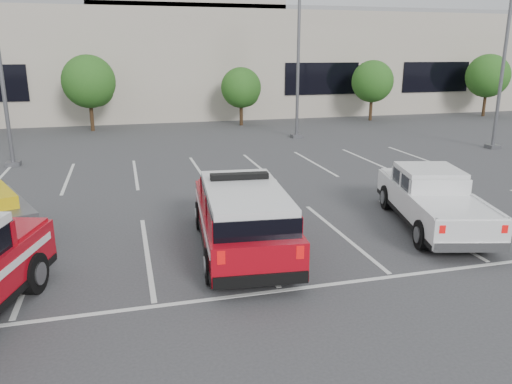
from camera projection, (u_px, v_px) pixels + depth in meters
ground at (249, 244)px, 13.46m from camera, size 120.00×120.00×0.00m
stall_markings at (218, 198)px, 17.64m from camera, size 23.00×15.00×0.01m
convention_building at (158, 55)px, 41.85m from camera, size 60.00×16.99×13.20m
tree_mid_left at (90, 83)px, 31.91m from camera, size 3.37×3.37×4.85m
tree_mid_right at (242, 89)px, 34.55m from camera, size 2.77×2.77×3.99m
tree_right at (373, 83)px, 36.96m from camera, size 3.07×3.07×4.42m
tree_far_right at (488, 77)px, 39.37m from camera, size 3.37×3.37×4.85m
light_pole_mid at (298, 48)px, 28.67m from camera, size 0.90×0.60×10.24m
light_pole_right at (505, 48)px, 25.33m from camera, size 0.90×0.60×10.24m
fire_chief_suv at (242, 222)px, 12.73m from camera, size 2.54×5.77×1.97m
white_pickup at (432, 204)px, 14.67m from camera, size 3.17×5.74×1.67m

